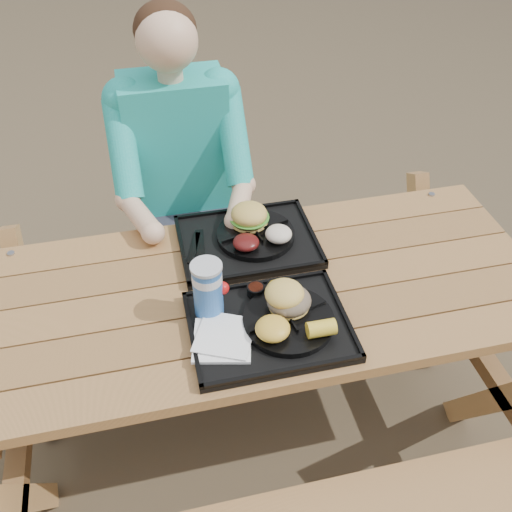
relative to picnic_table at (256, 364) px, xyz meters
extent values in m
plane|color=#999999|center=(0.00, 0.00, -0.38)|extent=(60.00, 60.00, 0.00)
cube|color=black|center=(0.00, -0.17, 0.39)|extent=(0.45, 0.35, 0.02)
cube|color=black|center=(0.02, 0.21, 0.39)|extent=(0.45, 0.35, 0.02)
cylinder|color=black|center=(0.05, -0.18, 0.41)|extent=(0.26, 0.26, 0.02)
cylinder|color=black|center=(0.05, 0.22, 0.41)|extent=(0.26, 0.26, 0.02)
cube|color=white|center=(-0.14, -0.20, 0.40)|extent=(0.19, 0.19, 0.02)
cylinder|color=#1651A7|center=(-0.16, -0.08, 0.48)|extent=(0.08, 0.08, 0.17)
cylinder|color=black|center=(-0.01, -0.05, 0.41)|extent=(0.05, 0.05, 0.03)
cylinder|color=gold|center=(0.05, -0.06, 0.41)|extent=(0.06, 0.06, 0.03)
ellipsoid|color=yellow|center=(-0.01, -0.23, 0.44)|extent=(0.10, 0.10, 0.05)
cube|color=black|center=(-0.14, 0.21, 0.40)|extent=(0.04, 0.16, 0.01)
ellipsoid|color=#531110|center=(0.00, 0.15, 0.43)|extent=(0.09, 0.09, 0.04)
ellipsoid|color=silver|center=(0.11, 0.16, 0.44)|extent=(0.09, 0.09, 0.05)
camera|label=1|loc=(-0.28, -1.22, 1.60)|focal=40.00mm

